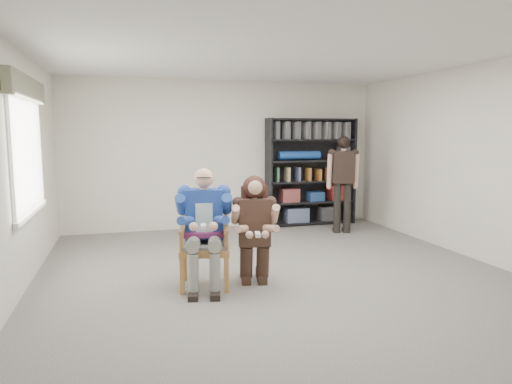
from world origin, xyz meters
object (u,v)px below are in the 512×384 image
object	(u,v)px
seated_man	(204,228)
standing_man	(343,185)
armchair	(205,241)
bookshelf	(311,172)
kneeling_woman	(255,232)

from	to	relation	value
seated_man	standing_man	bearing A→B (deg)	48.76
armchair	standing_man	xyz separation A→B (m)	(2.91, 2.24, 0.33)
seated_man	bookshelf	xyz separation A→B (m)	(2.67, 3.16, 0.34)
armchair	seated_man	world-z (taller)	seated_man
seated_man	standing_man	world-z (taller)	standing_man
armchair	standing_man	distance (m)	3.68
seated_man	kneeling_woman	distance (m)	0.60
armchair	seated_man	distance (m)	0.16
seated_man	standing_man	size ratio (longest dim) A/B	0.81
armchair	standing_man	bearing A→B (deg)	48.76
armchair	standing_man	size ratio (longest dim) A/B	0.62
kneeling_woman	standing_man	bearing A→B (deg)	56.55
armchair	standing_man	world-z (taller)	standing_man
kneeling_woman	standing_man	xyz separation A→B (m)	(2.33, 2.36, 0.23)
seated_man	kneeling_woman	bearing A→B (deg)	-0.53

